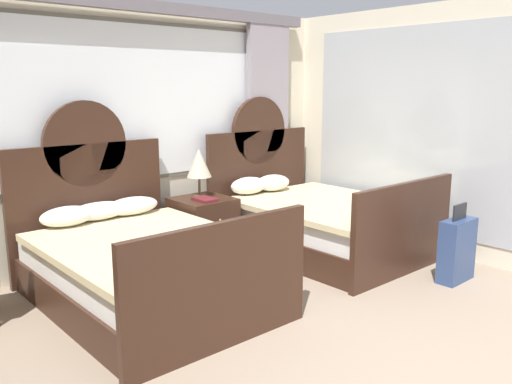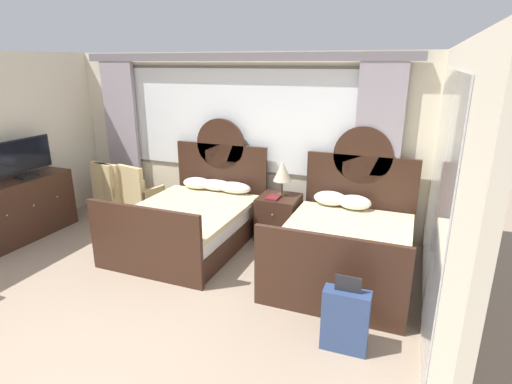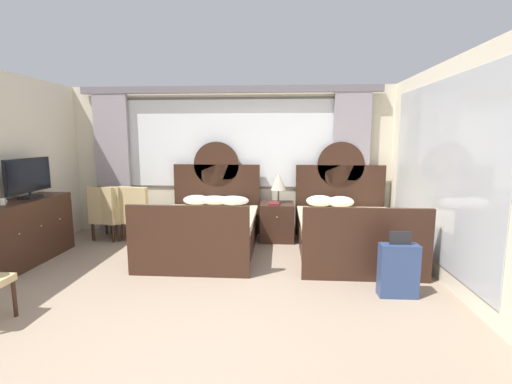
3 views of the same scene
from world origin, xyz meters
The scene contains 14 objects.
ground_plane centered at (0.00, 0.00, 0.00)m, with size 24.00×24.00×0.00m, color gray.
wall_back_window centered at (0.00, 3.78, 1.44)m, with size 5.87×0.22×2.70m.
wall_right_mirror centered at (2.96, 1.62, 1.35)m, with size 0.08×4.38×2.70m.
bed_near_window centered at (-0.23, 2.65, 0.35)m, with size 1.58×2.18×1.70m.
bed_near_mirror centered at (2.00, 2.64, 0.35)m, with size 1.58×2.18×1.70m.
nightstand_between_beds centered at (0.89, 3.29, 0.33)m, with size 0.58×0.60×0.65m.
table_lamp_on_nightstand centered at (0.90, 3.37, 1.02)m, with size 0.27×0.27×0.53m.
book_on_nightstand centered at (0.83, 3.18, 0.67)m, with size 0.18×0.26×0.03m.
dresser_minibar centered at (-2.68, 1.87, 0.45)m, with size 0.53×1.57×0.91m.
tv_flatscreen centered at (-2.65, 2.03, 1.21)m, with size 0.20×0.92×0.58m.
armchair_by_window_left centered at (-1.52, 3.14, 0.48)m, with size 0.66×0.66×0.95m.
armchair_by_window_centre centered at (-2.08, 3.14, 0.48)m, with size 0.69×0.69×0.95m.
armchair_by_window_right centered at (-2.05, 3.13, 0.48)m, with size 0.56×0.56×0.95m.
suitcase_on_floor centered at (2.26, 1.10, 0.31)m, with size 0.43×0.19×0.75m.
Camera 2 is at (2.68, -2.16, 2.55)m, focal length 28.65 mm.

